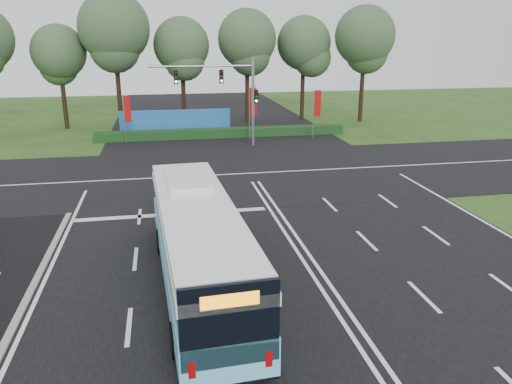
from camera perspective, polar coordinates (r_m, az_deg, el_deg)
ground at (r=21.48m, az=4.34°, el=-6.32°), size 120.00×120.00×0.00m
road_main at (r=21.47m, az=4.34°, el=-6.28°), size 20.00×120.00×0.04m
road_cross at (r=32.56m, az=-1.09°, el=2.10°), size 120.00×14.00×0.05m
kerb_strip at (r=18.76m, az=-24.94°, el=-11.56°), size 0.25×18.00×0.12m
city_bus at (r=17.54m, az=-6.63°, el=-5.89°), size 3.11×12.06×3.43m
banner_flag_left at (r=42.77m, az=-14.56°, el=8.84°), size 0.60×0.07×4.03m
banner_flag_mid at (r=43.44m, az=-0.46°, el=9.91°), size 0.64×0.26×4.51m
banner_flag_right at (r=44.21m, az=6.93°, el=9.71°), size 0.62×0.14×4.24m
traffic_light_gantry at (r=40.03m, az=-2.92°, el=11.72°), size 8.41×0.28×7.00m
hedge at (r=44.54m, az=-3.82°, el=6.75°), size 22.00×1.20×0.80m
blue_hoarding at (r=46.59m, az=-9.16°, el=7.91°), size 10.00×0.30×2.20m
eucalyptus_row at (r=50.45m, az=-7.99°, el=16.94°), size 41.95×8.11×12.59m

